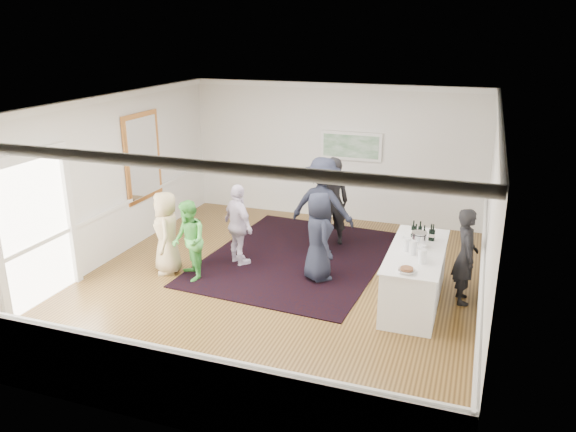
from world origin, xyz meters
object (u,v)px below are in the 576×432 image
(guest_navy, at_px, (318,237))
(bartender, at_px, (466,256))
(guest_lilac, at_px, (238,225))
(guest_dark_a, at_px, (322,207))
(serving_table, at_px, (415,276))
(guest_dark_b, at_px, (332,202))
(guest_green, at_px, (189,241))
(ice_bucket, at_px, (419,240))
(nut_bowl, at_px, (407,270))
(guest_tan, at_px, (167,233))

(guest_navy, bearing_deg, bartender, -127.17)
(guest_lilac, height_order, guest_dark_a, guest_dark_a)
(serving_table, distance_m, guest_navy, 1.85)
(serving_table, height_order, guest_dark_b, guest_dark_b)
(guest_green, height_order, ice_bucket, guest_green)
(serving_table, bearing_deg, guest_dark_a, 142.84)
(nut_bowl, bearing_deg, guest_navy, 143.06)
(guest_dark_a, distance_m, guest_navy, 1.25)
(serving_table, height_order, guest_dark_a, guest_dark_a)
(bartender, height_order, guest_lilac, bartender)
(guest_lilac, relative_size, guest_navy, 0.97)
(guest_dark_a, bearing_deg, guest_navy, 107.20)
(serving_table, bearing_deg, bartender, 21.56)
(guest_lilac, height_order, nut_bowl, guest_lilac)
(guest_dark_a, bearing_deg, guest_green, 50.10)
(guest_lilac, height_order, guest_navy, guest_navy)
(guest_lilac, bearing_deg, guest_green, 94.80)
(guest_green, bearing_deg, serving_table, 54.38)
(bartender, xyz_separation_m, ice_bucket, (-0.76, -0.14, 0.24))
(guest_lilac, relative_size, nut_bowl, 6.05)
(guest_dark_a, bearing_deg, nut_bowl, 132.99)
(bartender, distance_m, guest_green, 4.80)
(guest_lilac, bearing_deg, nut_bowl, -166.64)
(ice_bucket, bearing_deg, guest_dark_b, 136.04)
(guest_green, bearing_deg, nut_bowl, 40.60)
(guest_dark_a, bearing_deg, ice_bucket, 150.14)
(serving_table, height_order, guest_green, guest_green)
(guest_navy, distance_m, nut_bowl, 2.19)
(guest_dark_b, xyz_separation_m, nut_bowl, (1.96, -3.05, 0.03))
(guest_lilac, xyz_separation_m, guest_navy, (1.63, -0.14, 0.02))
(guest_dark_a, xyz_separation_m, ice_bucket, (2.06, -1.39, 0.06))
(guest_tan, bearing_deg, serving_table, 64.91)
(bartender, distance_m, guest_dark_b, 3.30)
(guest_tan, xyz_separation_m, guest_dark_b, (2.52, 2.38, 0.17))
(guest_green, bearing_deg, guest_tan, -146.12)
(guest_navy, bearing_deg, guest_green, 73.48)
(bartender, relative_size, guest_dark_b, 0.86)
(guest_green, distance_m, guest_navy, 2.34)
(guest_green, relative_size, guest_navy, 0.90)
(guest_dark_b, bearing_deg, serving_table, 110.80)
(bartender, relative_size, guest_tan, 1.04)
(serving_table, xyz_separation_m, guest_dark_b, (-2.00, 2.10, 0.48))
(guest_green, distance_m, guest_dark_b, 3.21)
(guest_dark_b, bearing_deg, ice_bucket, 113.19)
(serving_table, height_order, guest_lilac, guest_lilac)
(guest_lilac, height_order, ice_bucket, guest_lilac)
(guest_tan, relative_size, nut_bowl, 5.94)
(ice_bucket, bearing_deg, guest_tan, -174.29)
(guest_lilac, distance_m, guest_navy, 1.64)
(bartender, xyz_separation_m, guest_dark_a, (-2.82, 1.26, 0.18))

